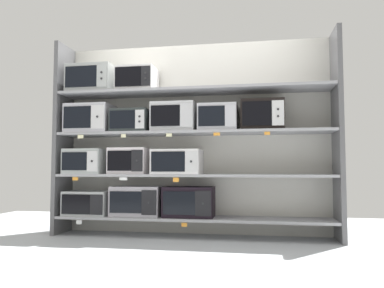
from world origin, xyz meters
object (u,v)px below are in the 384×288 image
(microwave_3, at_px, (87,162))
(microwave_7, at_px, (132,122))
(microwave_2, at_px, (189,202))
(microwave_6, at_px, (91,119))
(microwave_0, at_px, (89,203))
(microwave_4, at_px, (130,161))
(microwave_1, at_px, (137,201))
(microwave_5, at_px, (178,162))
(microwave_11, at_px, (92,80))
(microwave_12, at_px, (137,80))
(microwave_8, at_px, (174,118))
(microwave_9, at_px, (218,118))
(microwave_10, at_px, (262,115))

(microwave_3, height_order, microwave_7, microwave_7)
(microwave_2, distance_m, microwave_6, 1.53)
(microwave_0, bearing_deg, microwave_4, 0.02)
(microwave_1, bearing_deg, microwave_3, -180.00)
(microwave_5, xyz_separation_m, microwave_11, (-1.05, 0.00, 0.99))
(microwave_1, bearing_deg, microwave_7, -179.71)
(microwave_6, bearing_deg, microwave_0, -173.23)
(microwave_4, distance_m, microwave_11, 1.09)
(microwave_2, bearing_deg, microwave_3, 179.99)
(microwave_11, bearing_deg, microwave_5, -0.01)
(microwave_6, bearing_deg, microwave_5, -0.01)
(microwave_4, xyz_separation_m, microwave_12, (0.08, -0.00, 0.95))
(microwave_12, bearing_deg, microwave_0, 179.99)
(microwave_6, height_order, microwave_8, microwave_6)
(microwave_2, height_order, microwave_12, microwave_12)
(microwave_9, bearing_deg, microwave_4, -180.00)
(microwave_2, xyz_separation_m, microwave_8, (-0.17, 0.00, 0.96))
(microwave_8, height_order, microwave_9, microwave_8)
(microwave_0, distance_m, microwave_10, 2.24)
(microwave_1, bearing_deg, microwave_10, -0.01)
(microwave_5, relative_size, microwave_6, 1.04)
(microwave_3, bearing_deg, microwave_4, -0.02)
(microwave_10, bearing_deg, microwave_9, 179.98)
(microwave_12, bearing_deg, microwave_7, 179.88)
(microwave_2, distance_m, microwave_3, 1.31)
(microwave_7, relative_size, microwave_8, 0.86)
(microwave_0, distance_m, microwave_12, 1.55)
(microwave_0, height_order, microwave_3, microwave_3)
(microwave_5, xyz_separation_m, microwave_9, (0.46, 0.00, 0.49))
(microwave_1, bearing_deg, microwave_12, -178.31)
(microwave_0, distance_m, microwave_11, 1.47)
(microwave_5, xyz_separation_m, microwave_7, (-0.54, 0.00, 0.47))
(microwave_1, distance_m, microwave_8, 1.05)
(microwave_4, bearing_deg, microwave_3, 179.98)
(microwave_2, relative_size, microwave_3, 1.23)
(microwave_4, relative_size, microwave_7, 1.02)
(microwave_2, xyz_separation_m, microwave_7, (-0.67, -0.00, 0.92))
(microwave_0, xyz_separation_m, microwave_9, (1.53, 0.00, 0.97))
(microwave_3, relative_size, microwave_8, 0.92)
(microwave_9, xyz_separation_m, microwave_12, (-0.95, -0.00, 0.47))
(microwave_5, relative_size, microwave_8, 1.09)
(microwave_1, xyz_separation_m, microwave_2, (0.61, -0.00, -0.00))
(microwave_0, height_order, microwave_5, microwave_5)
(microwave_12, bearing_deg, microwave_1, 1.69)
(microwave_0, xyz_separation_m, microwave_1, (0.59, 0.00, 0.03))
(microwave_1, xyz_separation_m, microwave_11, (-0.58, -0.00, 1.44))
(microwave_1, bearing_deg, microwave_0, -179.97)
(microwave_1, distance_m, microwave_5, 0.65)
(microwave_8, bearing_deg, microwave_2, -0.06)
(microwave_3, bearing_deg, microwave_11, -0.26)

